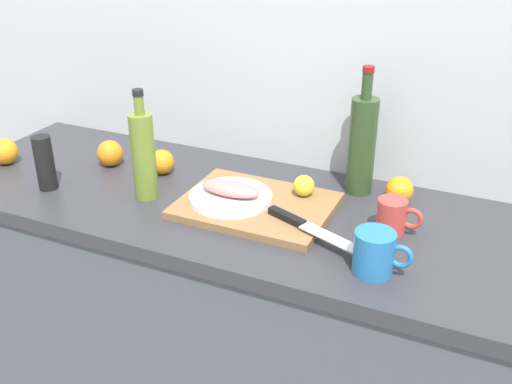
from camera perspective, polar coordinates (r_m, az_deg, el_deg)
The scene contains 16 objects.
back_wall at distance 1.71m, azimuth 6.61°, elevation 13.35°, with size 3.20×0.05×2.50m, color silver.
kitchen_counter at distance 1.80m, azimuth 1.88°, elevation -14.53°, with size 2.00×0.60×0.90m.
cutting_board at distance 1.55m, azimuth -0.00°, elevation -1.32°, with size 0.39×0.30×0.02m, color olive.
white_plate at distance 1.56m, azimuth -2.47°, elevation -0.49°, with size 0.22×0.22×0.01m, color white.
fish_fillet at distance 1.55m, azimuth -2.48°, elevation 0.35°, with size 0.17×0.07×0.04m, color tan.
chef_knife at distance 1.43m, azimuth 4.55°, elevation -3.16°, with size 0.28×0.13×0.02m.
lemon_0 at distance 1.58m, azimuth 4.67°, elevation 0.62°, with size 0.06×0.06×0.06m, color yellow.
olive_oil_bottle at distance 1.60m, azimuth -10.84°, elevation 3.61°, with size 0.06×0.06×0.30m.
wine_bottle at distance 1.62m, azimuth 10.23°, elevation 4.60°, with size 0.07×0.07×0.35m.
coffee_mug_0 at distance 1.47m, azimuth 13.11°, elevation -2.31°, with size 0.11×0.07×0.09m.
coffee_mug_1 at distance 1.30m, azimuth 11.44°, elevation -5.78°, with size 0.13×0.09×0.10m.
orange_0 at distance 1.97m, azimuth -23.17°, elevation 3.63°, with size 0.08×0.08×0.08m, color orange.
orange_1 at distance 1.62m, azimuth 13.71°, elevation 0.19°, with size 0.07×0.07×0.07m, color orange.
orange_2 at distance 1.85m, azimuth -13.96°, elevation 3.67°, with size 0.08×0.08×0.08m, color orange.
orange_3 at distance 1.77m, azimuth -9.11°, elevation 2.89°, with size 0.07×0.07×0.07m, color orange.
pepper_mill at distance 1.74m, azimuth -19.78°, elevation 2.66°, with size 0.05×0.05×0.16m, color black.
Camera 1 is at (0.51, -1.26, 1.64)m, focal length 41.32 mm.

